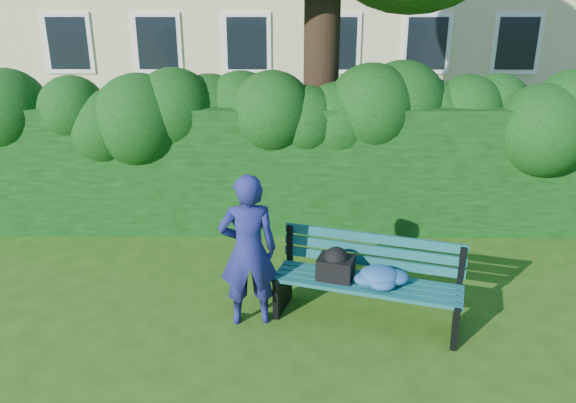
{
  "coord_description": "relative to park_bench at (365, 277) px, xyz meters",
  "views": [
    {
      "loc": [
        0.06,
        -5.55,
        3.22
      ],
      "look_at": [
        0.0,
        0.6,
        0.95
      ],
      "focal_mm": 35.0,
      "sensor_mm": 36.0,
      "label": 1
    }
  ],
  "objects": [
    {
      "name": "ground",
      "position": [
        -0.8,
        0.41,
        -0.5
      ],
      "size": [
        80.0,
        80.0,
        0.0
      ],
      "primitive_type": "plane",
      "color": "#284D11",
      "rests_on": "ground"
    },
    {
      "name": "hedge",
      "position": [
        -0.8,
        2.61,
        0.4
      ],
      "size": [
        10.0,
        1.0,
        1.8
      ],
      "color": "black",
      "rests_on": "ground"
    },
    {
      "name": "park_bench",
      "position": [
        0.0,
        0.0,
        0.0
      ],
      "size": [
        1.98,
        1.09,
        0.89
      ],
      "rotation": [
        0.0,
        0.0,
        -0.3
      ],
      "color": "#0E4A4A",
      "rests_on": "ground"
    },
    {
      "name": "man_reading",
      "position": [
        -1.19,
        -0.03,
        0.31
      ],
      "size": [
        0.63,
        0.46,
        1.61
      ],
      "primitive_type": "imported",
      "rotation": [
        0.0,
        0.0,
        3.27
      ],
      "color": "navy",
      "rests_on": "ground"
    }
  ]
}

